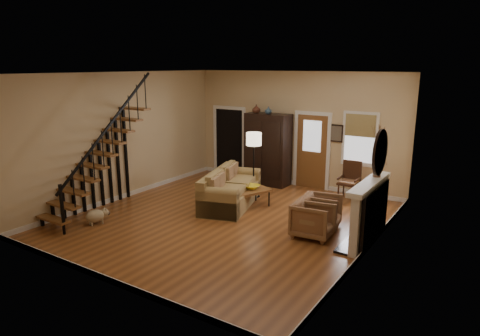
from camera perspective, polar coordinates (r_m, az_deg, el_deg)
The scene contains 15 objects.
room at distance 11.20m, azimuth 1.58°, elevation 3.49°, with size 7.00×7.33×3.30m.
staircase at distance 10.46m, azimuth -18.65°, elevation 2.57°, with size 0.94×2.80×3.20m, color brown, non-canonical shape.
fireplace at distance 8.88m, azimuth 17.08°, elevation -4.97°, with size 0.33×1.95×2.30m.
armoire at distance 12.60m, azimuth 3.74°, elevation 2.51°, with size 1.30×0.60×2.10m, color black, non-canonical shape.
vase_a at distance 12.52m, azimuth 2.19°, elevation 7.89°, with size 0.24×0.24×0.25m, color #4C2619.
vase_b at distance 12.32m, azimuth 3.80°, elevation 7.69°, with size 0.20×0.20×0.21m, color #334C60.
sofa at distance 10.78m, azimuth -1.23°, elevation -2.79°, with size 0.99×2.30×0.86m, color olive, non-canonical shape.
coffee_table at distance 10.69m, azimuth 0.85°, elevation -4.09°, with size 0.68×1.17×0.45m, color brown, non-canonical shape.
bowl at distance 10.70m, azimuth 1.51°, elevation -2.54°, with size 0.40×0.40×0.10m, color yellow.
books at distance 10.43m, azimuth -0.58°, elevation -3.09°, with size 0.21×0.29×0.05m, color beige, non-canonical shape.
armchair_left at distance 9.01m, azimuth 9.79°, elevation -6.74°, with size 0.80×0.82×0.75m, color brown.
armchair_right at distance 9.43m, azimuth 10.75°, elevation -5.85°, with size 0.79×0.81×0.74m, color brown.
floor_lamp at distance 11.31m, azimuth 1.83°, elevation 0.34°, with size 0.40×0.40×1.75m, color black, non-canonical shape.
side_chair at distance 11.55m, azimuth 14.32°, elevation -1.69°, with size 0.54×0.54×1.02m, color #391F12, non-canonical shape.
dog at distance 10.12m, azimuth -18.73°, elevation -6.19°, with size 0.28×0.48×0.35m, color tan, non-canonical shape.
Camera 1 is at (5.31, -7.66, 3.49)m, focal length 32.00 mm.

